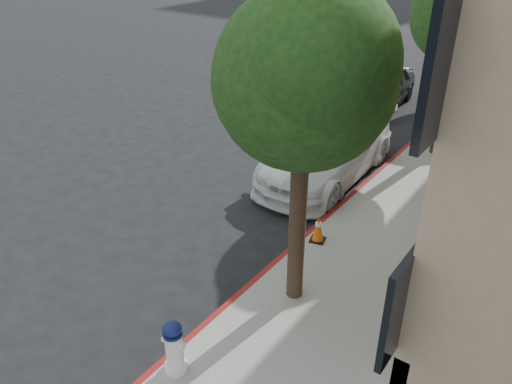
{
  "coord_description": "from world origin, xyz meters",
  "views": [
    {
      "loc": [
        6.59,
        -8.35,
        6.36
      ],
      "look_at": [
        0.89,
        -0.45,
        1.0
      ],
      "focal_mm": 35.0,
      "sensor_mm": 36.0,
      "label": 1
    }
  ],
  "objects_px": {
    "parked_car_mid": "(381,87)",
    "fire_hydrant": "(174,347)",
    "parked_car_far": "(460,44)",
    "police_car": "(328,150)",
    "traffic_cone": "(318,229)"
  },
  "relations": [
    {
      "from": "police_car",
      "to": "fire_hydrant",
      "type": "relative_size",
      "value": 5.74
    },
    {
      "from": "parked_car_mid",
      "to": "parked_car_far",
      "type": "bearing_deg",
      "value": 83.56
    },
    {
      "from": "fire_hydrant",
      "to": "traffic_cone",
      "type": "xyz_separation_m",
      "value": [
        0.02,
        4.42,
        -0.16
      ]
    },
    {
      "from": "fire_hydrant",
      "to": "traffic_cone",
      "type": "bearing_deg",
      "value": 81.5
    },
    {
      "from": "police_car",
      "to": "parked_car_far",
      "type": "bearing_deg",
      "value": 91.65
    },
    {
      "from": "police_car",
      "to": "fire_hydrant",
      "type": "distance_m",
      "value": 7.71
    },
    {
      "from": "parked_car_mid",
      "to": "traffic_cone",
      "type": "bearing_deg",
      "value": -79.43
    },
    {
      "from": "parked_car_mid",
      "to": "traffic_cone",
      "type": "relative_size",
      "value": 7.05
    },
    {
      "from": "traffic_cone",
      "to": "fire_hydrant",
      "type": "bearing_deg",
      "value": -90.32
    },
    {
      "from": "police_car",
      "to": "parked_car_mid",
      "type": "height_order",
      "value": "police_car"
    },
    {
      "from": "parked_car_mid",
      "to": "parked_car_far",
      "type": "relative_size",
      "value": 1.05
    },
    {
      "from": "parked_car_mid",
      "to": "police_car",
      "type": "bearing_deg",
      "value": -84.55
    },
    {
      "from": "parked_car_mid",
      "to": "traffic_cone",
      "type": "height_order",
      "value": "parked_car_mid"
    },
    {
      "from": "parked_car_mid",
      "to": "fire_hydrant",
      "type": "bearing_deg",
      "value": -84.38
    },
    {
      "from": "parked_car_far",
      "to": "fire_hydrant",
      "type": "distance_m",
      "value": 23.76
    }
  ]
}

